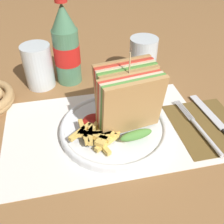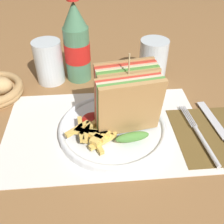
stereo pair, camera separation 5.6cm
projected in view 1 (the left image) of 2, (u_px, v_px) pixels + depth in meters
ground_plane at (103, 124)px, 0.59m from camera, size 4.00×4.00×0.00m
placemat at (104, 130)px, 0.58m from camera, size 0.44×0.28×0.00m
plate_main at (114, 128)px, 0.57m from camera, size 0.23×0.23×0.02m
club_sandwich at (128, 99)px, 0.53m from camera, size 0.14×0.13×0.17m
fries_pile at (96, 134)px, 0.52m from camera, size 0.10×0.11×0.02m
ketchup_blob at (94, 121)px, 0.56m from camera, size 0.05×0.04×0.02m
napkin at (207, 126)px, 0.59m from camera, size 0.15×0.18×0.00m
fork at (201, 131)px, 0.56m from camera, size 0.03×0.19×0.01m
knife at (219, 124)px, 0.59m from camera, size 0.03×0.22×0.00m
coke_bottle_near at (66, 47)px, 0.67m from camera, size 0.07×0.07×0.24m
glass_near at (143, 58)px, 0.72m from camera, size 0.08×0.08×0.12m
glass_far at (38, 66)px, 0.68m from camera, size 0.08×0.08×0.12m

